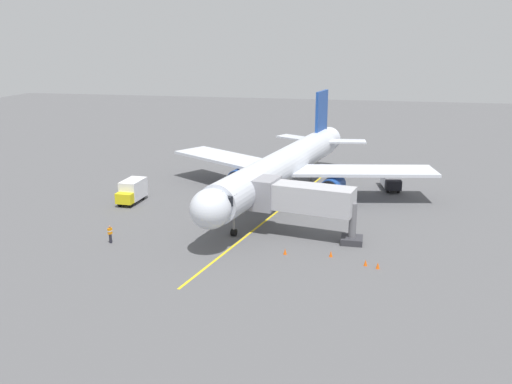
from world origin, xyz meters
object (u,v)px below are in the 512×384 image
object	(u,v)px
jet_bridge	(295,198)
box_truck_starboard_side	(391,179)
safety_cone_wing_starboard	(285,251)
safety_cone_wing_port	(378,265)
safety_cone_nose_right	(331,254)
safety_cone_nose_left	(366,263)
ground_crew_marshaller	(110,234)
airplane	(284,166)
baggage_cart_near_nose	(324,170)
box_truck_portside	(132,191)

from	to	relation	value
jet_bridge	box_truck_starboard_side	distance (m)	21.70
safety_cone_wing_starboard	safety_cone_wing_port	bearing A→B (deg)	169.50
safety_cone_nose_right	safety_cone_wing_port	size ratio (longest dim) A/B	1.00
safety_cone_nose_left	safety_cone_wing_starboard	size ratio (longest dim) A/B	1.00
ground_crew_marshaller	box_truck_starboard_side	xyz separation A→B (m)	(-26.00, -25.13, 0.50)
airplane	baggage_cart_near_nose	world-z (taller)	airplane
safety_cone_nose_left	safety_cone_nose_right	size ratio (longest dim) A/B	1.00
baggage_cart_near_nose	box_truck_starboard_side	bearing A→B (deg)	146.50
airplane	safety_cone_nose_right	xyz separation A→B (m)	(-7.04, 16.93, -3.73)
airplane	safety_cone_wing_port	xyz separation A→B (m)	(-11.07, 18.69, -3.73)
box_truck_portside	box_truck_starboard_side	bearing A→B (deg)	-157.29
airplane	safety_cone_nose_right	size ratio (longest dim) A/B	72.98
safety_cone_wing_starboard	box_truck_starboard_side	bearing A→B (deg)	-111.35
ground_crew_marshaller	safety_cone_nose_left	distance (m)	23.48
jet_bridge	safety_cone_nose_left	world-z (taller)	jet_bridge
airplane	ground_crew_marshaller	xyz separation A→B (m)	(13.41, 17.83, -3.12)
safety_cone_nose_right	safety_cone_wing_port	xyz separation A→B (m)	(-4.03, 1.77, 0.00)
box_truck_portside	safety_cone_wing_starboard	xyz separation A→B (m)	(-20.00, 12.12, -1.11)
ground_crew_marshaller	box_truck_starboard_side	distance (m)	36.17
jet_bridge	box_truck_portside	world-z (taller)	jet_bridge
box_truck_portside	safety_cone_nose_left	world-z (taller)	box_truck_portside
box_truck_portside	ground_crew_marshaller	bearing A→B (deg)	105.66
safety_cone_nose_right	safety_cone_wing_starboard	world-z (taller)	same
baggage_cart_near_nose	safety_cone_nose_left	xyz separation A→B (m)	(-6.48, 31.56, -0.38)
safety_cone_nose_right	jet_bridge	bearing A→B (deg)	-51.15
box_truck_starboard_side	box_truck_portside	bearing A→B (deg)	22.71
safety_cone_wing_port	safety_cone_nose_left	bearing A→B (deg)	-21.50
airplane	safety_cone_nose_left	xyz separation A→B (m)	(-10.06, 18.30, -3.73)
jet_bridge	baggage_cart_near_nose	distance (m)	25.55
safety_cone_nose_right	box_truck_starboard_side	bearing A→B (deg)	-102.92
jet_bridge	safety_cone_nose_right	xyz separation A→B (m)	(-3.89, 4.83, -3.49)
baggage_cart_near_nose	safety_cone_wing_starboard	size ratio (longest dim) A/B	4.83
jet_bridge	baggage_cart_near_nose	bearing A→B (deg)	-90.99
jet_bridge	safety_cone_wing_port	world-z (taller)	jet_bridge
airplane	box_truck_portside	xyz separation A→B (m)	(16.98, 5.08, -2.62)
safety_cone_nose_left	baggage_cart_near_nose	bearing A→B (deg)	-78.41
box_truck_starboard_side	safety_cone_wing_port	size ratio (longest dim) A/B	8.81
ground_crew_marshaller	box_truck_portside	xyz separation A→B (m)	(3.58, -12.75, 0.50)
airplane	safety_cone_nose_right	world-z (taller)	airplane
airplane	jet_bridge	xyz separation A→B (m)	(-3.14, 12.09, -0.24)
safety_cone_wing_starboard	jet_bridge	bearing A→B (deg)	-91.40
ground_crew_marshaller	safety_cone_nose_right	world-z (taller)	ground_crew_marshaller
airplane	safety_cone_wing_port	size ratio (longest dim) A/B	72.98
ground_crew_marshaller	safety_cone_nose_left	size ratio (longest dim) A/B	3.11
box_truck_portside	safety_cone_nose_right	world-z (taller)	box_truck_portside
box_truck_portside	safety_cone_wing_starboard	distance (m)	23.41
safety_cone_wing_port	safety_cone_wing_starboard	xyz separation A→B (m)	(8.05, -1.49, 0.00)
baggage_cart_near_nose	airplane	bearing A→B (deg)	74.89
box_truck_portside	box_truck_starboard_side	size ratio (longest dim) A/B	0.96
airplane	safety_cone_wing_starboard	distance (m)	17.86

